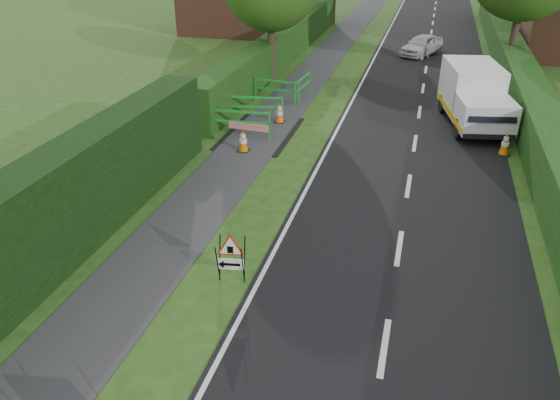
{
  "coord_description": "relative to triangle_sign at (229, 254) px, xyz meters",
  "views": [
    {
      "loc": [
        2.67,
        -6.89,
        7.12
      ],
      "look_at": [
        -0.32,
        3.97,
        1.2
      ],
      "focal_mm": 35.0,
      "sensor_mm": 36.0,
      "label": 1
    }
  ],
  "objects": [
    {
      "name": "redwhite_plank",
      "position": [
        -2.29,
        8.21,
        -0.7
      ],
      "size": [
        1.5,
        0.13,
        0.25
      ],
      "primitive_type": "cube",
      "rotation": [
        0.0,
        0.0,
        -0.06
      ],
      "color": "red",
      "rests_on": "ground"
    },
    {
      "name": "hatchback_car",
      "position": [
        3.05,
        23.14,
        -0.14
      ],
      "size": [
        2.59,
        3.56,
        1.13
      ],
      "primitive_type": "imported",
      "rotation": [
        0.0,
        0.0,
        -0.43
      ],
      "color": "silver",
      "rests_on": "ground"
    },
    {
      "name": "hedge_east",
      "position": [
        7.45,
        13.8,
        -0.7
      ],
      "size": [
        1.2,
        50.0,
        1.5
      ],
      "primitive_type": "cube",
      "color": "#14380F",
      "rests_on": "ground"
    },
    {
      "name": "footpath",
      "position": [
        -2.05,
        32.8,
        -0.69
      ],
      "size": [
        2.0,
        90.0,
        0.02
      ],
      "primitive_type": "cube",
      "color": "#2D2D30",
      "rests_on": "ground"
    },
    {
      "name": "ped_barrier_2",
      "position": [
        -2.45,
        12.5,
        -0.07
      ],
      "size": [
        2.09,
        0.64,
        1.0
      ],
      "rotation": [
        0.0,
        0.0,
        -0.14
      ],
      "color": "#1A902D",
      "rests_on": "ground"
    },
    {
      "name": "traffic_cone_4",
      "position": [
        -1.68,
        10.14,
        -0.31
      ],
      "size": [
        0.38,
        0.38,
        0.79
      ],
      "color": "black",
      "rests_on": "ground"
    },
    {
      "name": "ground",
      "position": [
        0.95,
        -2.2,
        -0.7
      ],
      "size": [
        120.0,
        120.0,
        0.0
      ],
      "primitive_type": "plane",
      "color": "#254914",
      "rests_on": "ground"
    },
    {
      "name": "road_surface",
      "position": [
        3.45,
        32.8,
        -0.69
      ],
      "size": [
        6.0,
        90.0,
        0.02
      ],
      "primitive_type": "cube",
      "color": "black",
      "rests_on": "ground"
    },
    {
      "name": "traffic_cone_2",
      "position": [
        6.18,
        13.24,
        -0.31
      ],
      "size": [
        0.38,
        0.38,
        0.79
      ],
      "color": "black",
      "rests_on": "ground"
    },
    {
      "name": "hedge_west_far",
      "position": [
        -4.05,
        19.8,
        -0.7
      ],
      "size": [
        1.0,
        24.0,
        1.8
      ],
      "primitive_type": "cube",
      "color": "#14380F",
      "rests_on": "ground"
    },
    {
      "name": "ped_barrier_0",
      "position": [
        -2.58,
        8.35,
        -0.07
      ],
      "size": [
        2.08,
        0.51,
        1.0
      ],
      "rotation": [
        0.0,
        0.0,
        0.08
      ],
      "color": "#1A902D",
      "rests_on": "ground"
    },
    {
      "name": "traffic_cone_0",
      "position": [
        6.35,
        9.08,
        -0.31
      ],
      "size": [
        0.38,
        0.38,
        0.79
      ],
      "color": "black",
      "rests_on": "ground"
    },
    {
      "name": "ped_barrier_3",
      "position": [
        -1.52,
        13.29,
        -0.07
      ],
      "size": [
        0.52,
        2.08,
        1.0
      ],
      "rotation": [
        0.0,
        0.0,
        1.49
      ],
      "color": "#1A902D",
      "rests_on": "ground"
    },
    {
      "name": "works_van",
      "position": [
        5.37,
        11.93,
        0.43
      ],
      "size": [
        2.69,
        4.93,
        2.13
      ],
      "rotation": [
        0.0,
        0.0,
        0.2
      ],
      "color": "silver",
      "rests_on": "ground"
    },
    {
      "name": "triangle_sign",
      "position": [
        0.0,
        0.0,
        0.0
      ],
      "size": [
        0.79,
        0.79,
        1.0
      ],
      "rotation": [
        0.0,
        0.0,
        0.17
      ],
      "color": "black",
      "rests_on": "ground"
    },
    {
      "name": "traffic_cone_1",
      "position": [
        6.48,
        11.42,
        -0.31
      ],
      "size": [
        0.38,
        0.38,
        0.79
      ],
      "color": "black",
      "rests_on": "ground"
    },
    {
      "name": "traffic_cone_3",
      "position": [
        -2.09,
        7.04,
        -0.31
      ],
      "size": [
        0.38,
        0.38,
        0.79
      ],
      "color": "black",
      "rests_on": "ground"
    },
    {
      "name": "ped_barrier_1",
      "position": [
        -2.6,
        10.12,
        -0.07
      ],
      "size": [
        2.09,
        0.7,
        1.0
      ],
      "rotation": [
        0.0,
        0.0,
        0.17
      ],
      "color": "#1A902D",
      "rests_on": "ground"
    },
    {
      "name": "hedge_west_near",
      "position": [
        -4.05,
        -2.2,
        -0.7
      ],
      "size": [
        1.1,
        18.0,
        2.5
      ],
      "primitive_type": "cube",
      "color": "black",
      "rests_on": "ground"
    }
  ]
}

